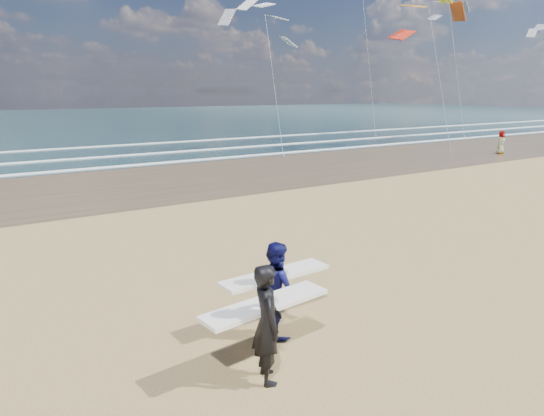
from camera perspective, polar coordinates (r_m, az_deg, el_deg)
wet_sand_strip at (r=33.22m, az=12.11°, el=5.91°), size 220.00×12.00×0.01m
ocean at (r=80.86m, az=-16.28°, el=10.05°), size 220.00×100.00×0.02m
foam_breakers at (r=40.94m, az=2.07°, el=7.67°), size 220.00×11.70×0.05m
surfer_near at (r=7.43m, az=-0.58°, el=-13.14°), size 2.24×1.12×1.85m
surfer_far at (r=8.77m, az=0.56°, el=-9.31°), size 2.22×1.13×1.72m
beachgoer_0 at (r=37.44m, az=25.35°, el=6.98°), size 0.86×0.64×1.61m
kite_0 at (r=38.07m, az=18.54°, el=17.93°), size 7.45×4.92×12.58m
kite_1 at (r=34.74m, az=-0.13°, el=17.08°), size 6.17×4.78×11.32m
kite_2 at (r=51.96m, az=20.71°, el=16.57°), size 5.51×4.71×14.38m
kite_5 at (r=50.27m, az=11.21°, el=17.64°), size 4.43×4.59×15.72m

